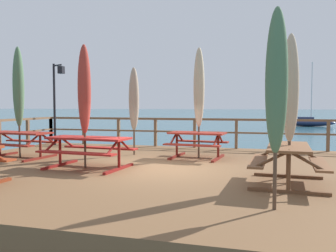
{
  "coord_description": "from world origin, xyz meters",
  "views": [
    {
      "loc": [
        2.46,
        -8.32,
        2.4
      ],
      "look_at": [
        0.0,
        0.69,
        1.88
      ],
      "focal_mm": 37.49,
      "sensor_mm": 36.0,
      "label": 1
    }
  ],
  "objects_px": {
    "picnic_table_mid_centre": "(197,140)",
    "sailboat_distant": "(308,122)",
    "patio_umbrella_tall_mid_left": "(84,90)",
    "picnic_table_front_left": "(19,139)",
    "patio_umbrella_short_back": "(290,89)",
    "lamp_post_hooked": "(57,91)",
    "patio_umbrella_tall_front": "(134,99)",
    "patio_umbrella_short_mid": "(276,82)",
    "patio_umbrella_tall_mid_right": "(199,88)",
    "picnic_table_mid_right": "(288,156)",
    "patio_umbrella_short_front": "(18,87)",
    "picnic_table_front_right": "(88,145)"
  },
  "relations": [
    {
      "from": "picnic_table_mid_right",
      "to": "patio_umbrella_tall_mid_left",
      "type": "bearing_deg",
      "value": 172.58
    },
    {
      "from": "picnic_table_front_right",
      "to": "lamp_post_hooked",
      "type": "height_order",
      "value": "lamp_post_hooked"
    },
    {
      "from": "picnic_table_mid_centre",
      "to": "picnic_table_front_right",
      "type": "relative_size",
      "value": 0.81
    },
    {
      "from": "picnic_table_front_right",
      "to": "patio_umbrella_short_mid",
      "type": "bearing_deg",
      "value": -29.63
    },
    {
      "from": "patio_umbrella_short_mid",
      "to": "patio_umbrella_tall_mid_left",
      "type": "distance_m",
      "value": 5.04
    },
    {
      "from": "picnic_table_front_right",
      "to": "patio_umbrella_tall_mid_right",
      "type": "distance_m",
      "value": 3.65
    },
    {
      "from": "picnic_table_front_left",
      "to": "patio_umbrella_short_back",
      "type": "xyz_separation_m",
      "value": [
        7.49,
        -1.62,
        1.31
      ]
    },
    {
      "from": "picnic_table_mid_right",
      "to": "sailboat_distant",
      "type": "relative_size",
      "value": 0.24
    },
    {
      "from": "patio_umbrella_tall_mid_right",
      "to": "patio_umbrella_tall_front",
      "type": "xyz_separation_m",
      "value": [
        -2.09,
        0.15,
        -0.32
      ]
    },
    {
      "from": "picnic_table_front_left",
      "to": "lamp_post_hooked",
      "type": "xyz_separation_m",
      "value": [
        -0.83,
        3.3,
        1.55
      ]
    },
    {
      "from": "picnic_table_front_right",
      "to": "lamp_post_hooked",
      "type": "relative_size",
      "value": 0.68
    },
    {
      "from": "patio_umbrella_short_back",
      "to": "patio_umbrella_tall_front",
      "type": "relative_size",
      "value": 1.07
    },
    {
      "from": "picnic_table_mid_centre",
      "to": "lamp_post_hooked",
      "type": "xyz_separation_m",
      "value": [
        -5.95,
        1.99,
        1.56
      ]
    },
    {
      "from": "patio_umbrella_short_back",
      "to": "patio_umbrella_tall_mid_left",
      "type": "relative_size",
      "value": 0.97
    },
    {
      "from": "picnic_table_mid_right",
      "to": "sailboat_distant",
      "type": "distance_m",
      "value": 38.47
    },
    {
      "from": "patio_umbrella_short_front",
      "to": "patio_umbrella_short_mid",
      "type": "bearing_deg",
      "value": -26.02
    },
    {
      "from": "picnic_table_front_left",
      "to": "patio_umbrella_tall_front",
      "type": "relative_size",
      "value": 0.74
    },
    {
      "from": "picnic_table_mid_centre",
      "to": "sailboat_distant",
      "type": "distance_m",
      "value": 35.88
    },
    {
      "from": "sailboat_distant",
      "to": "picnic_table_front_right",
      "type": "bearing_deg",
      "value": -104.05
    },
    {
      "from": "patio_umbrella_short_front",
      "to": "patio_umbrella_tall_front",
      "type": "xyz_separation_m",
      "value": [
        3.04,
        1.5,
        -0.34
      ]
    },
    {
      "from": "patio_umbrella_short_front",
      "to": "patio_umbrella_tall_mid_left",
      "type": "bearing_deg",
      "value": -21.24
    },
    {
      "from": "patio_umbrella_tall_mid_left",
      "to": "lamp_post_hooked",
      "type": "relative_size",
      "value": 0.95
    },
    {
      "from": "picnic_table_front_right",
      "to": "patio_umbrella_tall_mid_left",
      "type": "bearing_deg",
      "value": -145.23
    },
    {
      "from": "picnic_table_mid_centre",
      "to": "patio_umbrella_tall_mid_left",
      "type": "bearing_deg",
      "value": -134.69
    },
    {
      "from": "picnic_table_mid_right",
      "to": "patio_umbrella_tall_mid_right",
      "type": "relative_size",
      "value": 0.58
    },
    {
      "from": "picnic_table_front_left",
      "to": "picnic_table_mid_centre",
      "type": "bearing_deg",
      "value": 14.32
    },
    {
      "from": "patio_umbrella_tall_mid_left",
      "to": "sailboat_distant",
      "type": "distance_m",
      "value": 38.79
    },
    {
      "from": "picnic_table_mid_centre",
      "to": "sailboat_distant",
      "type": "xyz_separation_m",
      "value": [
        7.09,
        35.17,
        -0.91
      ]
    },
    {
      "from": "patio_umbrella_tall_front",
      "to": "sailboat_distant",
      "type": "height_order",
      "value": "sailboat_distant"
    },
    {
      "from": "patio_umbrella_short_mid",
      "to": "patio_umbrella_short_front",
      "type": "relative_size",
      "value": 0.9
    },
    {
      "from": "picnic_table_front_left",
      "to": "sailboat_distant",
      "type": "relative_size",
      "value": 0.26
    },
    {
      "from": "patio_umbrella_short_mid",
      "to": "picnic_table_front_left",
      "type": "bearing_deg",
      "value": 153.96
    },
    {
      "from": "patio_umbrella_short_mid",
      "to": "patio_umbrella_tall_front",
      "type": "bearing_deg",
      "value": 129.41
    },
    {
      "from": "picnic_table_front_left",
      "to": "lamp_post_hooked",
      "type": "distance_m",
      "value": 3.74
    },
    {
      "from": "patio_umbrella_tall_mid_right",
      "to": "patio_umbrella_short_back",
      "type": "bearing_deg",
      "value": -51.73
    },
    {
      "from": "patio_umbrella_tall_mid_right",
      "to": "picnic_table_front_left",
      "type": "bearing_deg",
      "value": -165.54
    },
    {
      "from": "picnic_table_front_left",
      "to": "patio_umbrella_tall_mid_right",
      "type": "xyz_separation_m",
      "value": [
        5.16,
        1.33,
        1.5
      ]
    },
    {
      "from": "lamp_post_hooked",
      "to": "sailboat_distant",
      "type": "bearing_deg",
      "value": 68.54
    },
    {
      "from": "patio_umbrella_tall_mid_right",
      "to": "patio_umbrella_tall_mid_left",
      "type": "distance_m",
      "value": 3.41
    },
    {
      "from": "picnic_table_front_left",
      "to": "patio_umbrella_tall_front",
      "type": "xyz_separation_m",
      "value": [
        3.07,
        1.48,
        1.19
      ]
    },
    {
      "from": "patio_umbrella_tall_mid_right",
      "to": "patio_umbrella_tall_front",
      "type": "relative_size",
      "value": 1.18
    },
    {
      "from": "picnic_table_front_left",
      "to": "lamp_post_hooked",
      "type": "height_order",
      "value": "lamp_post_hooked"
    },
    {
      "from": "picnic_table_front_right",
      "to": "sailboat_distant",
      "type": "height_order",
      "value": "sailboat_distant"
    },
    {
      "from": "picnic_table_front_left",
      "to": "patio_umbrella_tall_mid_right",
      "type": "relative_size",
      "value": 0.63
    },
    {
      "from": "picnic_table_mid_centre",
      "to": "patio_umbrella_short_back",
      "type": "height_order",
      "value": "patio_umbrella_short_back"
    },
    {
      "from": "picnic_table_front_left",
      "to": "picnic_table_mid_right",
      "type": "height_order",
      "value": "same"
    },
    {
      "from": "picnic_table_front_left",
      "to": "patio_umbrella_short_back",
      "type": "bearing_deg",
      "value": -12.21
    },
    {
      "from": "patio_umbrella_tall_mid_right",
      "to": "patio_umbrella_tall_mid_left",
      "type": "bearing_deg",
      "value": -134.93
    },
    {
      "from": "picnic_table_front_right",
      "to": "lamp_post_hooked",
      "type": "distance_m",
      "value": 5.88
    },
    {
      "from": "patio_umbrella_short_mid",
      "to": "patio_umbrella_short_back",
      "type": "relative_size",
      "value": 1.01
    }
  ]
}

